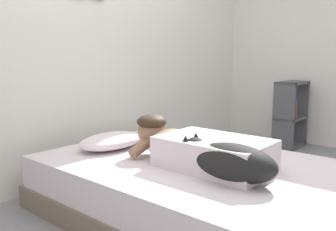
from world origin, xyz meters
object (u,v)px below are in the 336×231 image
Objects in this scene: person_lying at (195,147)px; cell_phone at (252,169)px; coffee_cup at (168,141)px; pillow at (111,141)px; bookshelf at (290,114)px; dog at (228,161)px; bed at (193,189)px.

person_lying is 0.36m from cell_phone.
person_lying is at bearing -119.93° from coffee_cup.
bookshelf is (2.24, -0.45, -0.03)m from pillow.
dog is 0.26m from cell_phone.
bed is 2.15m from bookshelf.
bed is at bearing -79.89° from pillow.
pillow is at bearing 100.11° from bed.
coffee_cup is at bearing 60.07° from person_lying.
pillow is 0.69× the size of bookshelf.
dog is (-0.12, -0.30, -0.00)m from person_lying.
dog is 2.35m from bookshelf.
bed is 0.70m from pillow.
person_lying is at bearing -83.11° from pillow.
cell_phone is (0.20, -1.01, -0.05)m from pillow.
bed is 0.42m from cell_phone.
dog is at bearing -116.60° from coffee_cup.
person_lying is at bearing -173.78° from bookshelf.
pillow is at bearing 96.89° from person_lying.
bed is at bearing -118.52° from coffee_cup.
person_lying is 0.49m from coffee_cup.
cell_phone is at bearing -78.51° from pillow.
coffee_cup reaches higher than cell_phone.
bed is 0.29m from person_lying.
bed is 2.61× the size of bookshelf.
pillow reaches higher than coffee_cup.
dog is at bearing -166.70° from bookshelf.
bed is 0.47m from dog.
person_lying reaches higher than dog.
dog is at bearing 174.69° from cell_phone.
coffee_cup is at bearing -38.77° from pillow.
pillow is at bearing 87.78° from dog.
person_lying is 6.57× the size of cell_phone.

